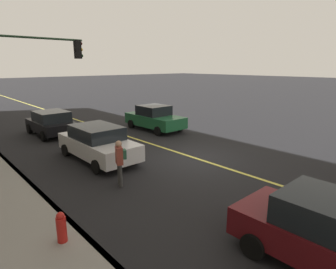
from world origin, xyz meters
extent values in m
plane|color=black|center=(0.00, 0.00, 0.00)|extent=(200.00, 200.00, 0.00)
cube|color=slate|center=(0.00, 6.93, 0.07)|extent=(80.00, 0.16, 0.15)
cube|color=#D8CC4C|center=(0.00, 0.00, 0.01)|extent=(80.00, 0.16, 0.01)
cylinder|color=black|center=(-5.78, 4.33, 0.30)|extent=(0.60, 0.22, 0.60)
cylinder|color=black|center=(-5.78, 2.52, 0.30)|extent=(0.60, 0.22, 0.60)
cube|color=silver|center=(2.92, 3.54, 0.67)|extent=(4.70, 1.92, 0.73)
cube|color=black|center=(3.01, 3.54, 1.33)|extent=(2.44, 1.76, 0.60)
cylinder|color=black|center=(4.47, 4.47, 0.30)|extent=(0.60, 0.22, 0.60)
cylinder|color=black|center=(4.47, 2.60, 0.30)|extent=(0.60, 0.22, 0.60)
cylinder|color=black|center=(1.37, 4.47, 0.30)|extent=(0.60, 0.22, 0.60)
cylinder|color=black|center=(1.37, 2.60, 0.30)|extent=(0.60, 0.22, 0.60)
cube|color=#1E6038|center=(6.05, -2.50, 0.66)|extent=(4.45, 1.94, 0.73)
cube|color=black|center=(6.15, -2.50, 1.35)|extent=(1.89, 1.79, 0.65)
cylinder|color=black|center=(4.58, -3.45, 0.30)|extent=(0.60, 0.22, 0.60)
cylinder|color=black|center=(4.58, -1.55, 0.30)|extent=(0.60, 0.22, 0.60)
cylinder|color=black|center=(7.51, -3.45, 0.30)|extent=(0.60, 0.22, 0.60)
cylinder|color=black|center=(7.51, -1.55, 0.30)|extent=(0.60, 0.22, 0.60)
cube|color=black|center=(9.41, 3.35, 0.60)|extent=(3.99, 1.94, 0.61)
cube|color=black|center=(9.19, 3.35, 1.23)|extent=(2.17, 1.79, 0.63)
cylinder|color=black|center=(10.73, 4.30, 0.30)|extent=(0.60, 0.22, 0.60)
cylinder|color=black|center=(10.73, 2.40, 0.30)|extent=(0.60, 0.22, 0.60)
cylinder|color=black|center=(8.09, 4.30, 0.30)|extent=(0.60, 0.22, 0.60)
cylinder|color=black|center=(8.09, 2.40, 0.30)|extent=(0.60, 0.22, 0.60)
cylinder|color=#383838|center=(-0.40, 4.46, 0.43)|extent=(0.18, 0.18, 0.86)
cylinder|color=#383838|center=(-0.19, 4.38, 0.43)|extent=(0.18, 0.18, 0.86)
cube|color=#993F33|center=(-0.29, 4.42, 1.18)|extent=(0.47, 0.36, 0.65)
sphere|color=tan|center=(-0.29, 4.42, 1.62)|extent=(0.23, 0.23, 0.23)
cube|color=#26593F|center=(-0.36, 4.26, 1.22)|extent=(0.30, 0.25, 0.34)
cylinder|color=#1E3823|center=(5.46, 5.01, 5.58)|extent=(0.10, 4.48, 0.10)
cube|color=black|center=(5.46, 3.02, 5.13)|extent=(0.28, 0.30, 0.90)
sphere|color=#360605|center=(5.46, 2.84, 5.43)|extent=(0.18, 0.18, 0.18)
sphere|color=gold|center=(5.46, 2.84, 5.13)|extent=(0.18, 0.18, 0.18)
sphere|color=black|center=(5.46, 2.84, 4.83)|extent=(0.18, 0.18, 0.18)
cylinder|color=red|center=(-2.41, 7.45, 0.40)|extent=(0.24, 0.24, 0.80)
sphere|color=red|center=(-2.41, 7.45, 0.84)|extent=(0.20, 0.20, 0.20)
camera|label=1|loc=(-8.66, 9.61, 4.38)|focal=30.03mm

